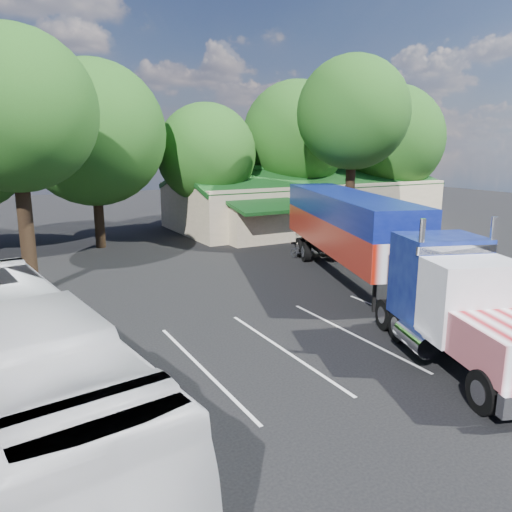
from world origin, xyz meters
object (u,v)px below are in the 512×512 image
tour_bus (23,375)px  silver_sedan (311,225)px  bicycle (300,252)px  semi_truck (367,238)px  woman (428,300)px

tour_bus → silver_sedan: size_ratio=3.45×
bicycle → tour_bus: tour_bus is taller
semi_truck → woman: 4.78m
woman → bicycle: (1.42, 11.93, -0.26)m
woman → silver_sedan: 21.51m
woman → bicycle: size_ratio=0.80×
bicycle → silver_sedan: bearing=44.1°
woman → silver_sedan: size_ratio=0.40×
tour_bus → bicycle: bearing=30.9°
semi_truck → silver_sedan: bearing=83.2°
tour_bus → silver_sedan: (23.83, 21.85, -1.21)m
woman → silver_sedan: (7.92, 20.00, -0.13)m
tour_bus → silver_sedan: 32.36m
semi_truck → tour_bus: 17.34m
woman → tour_bus: 16.05m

